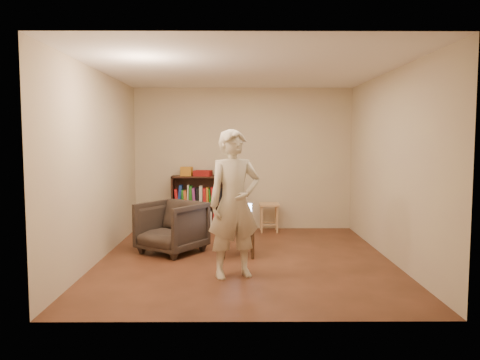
{
  "coord_description": "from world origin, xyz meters",
  "views": [
    {
      "loc": [
        -0.11,
        -6.39,
        1.67
      ],
      "look_at": [
        -0.07,
        0.35,
        1.08
      ],
      "focal_mm": 35.0,
      "sensor_mm": 36.0,
      "label": 1
    }
  ],
  "objects_px": {
    "bookshelf": "(205,206)",
    "stool": "(269,209)",
    "laptop": "(238,217)",
    "person": "(234,204)",
    "side_table": "(238,228)",
    "armchair": "(172,227)"
  },
  "relations": [
    {
      "from": "side_table",
      "to": "laptop",
      "type": "height_order",
      "value": "laptop"
    },
    {
      "from": "side_table",
      "to": "person",
      "type": "distance_m",
      "value": 1.14
    },
    {
      "from": "bookshelf",
      "to": "side_table",
      "type": "height_order",
      "value": "bookshelf"
    },
    {
      "from": "armchair",
      "to": "side_table",
      "type": "relative_size",
      "value": 1.73
    },
    {
      "from": "bookshelf",
      "to": "stool",
      "type": "xyz_separation_m",
      "value": [
        1.16,
        -0.14,
        -0.03
      ]
    },
    {
      "from": "stool",
      "to": "armchair",
      "type": "relative_size",
      "value": 0.61
    },
    {
      "from": "stool",
      "to": "laptop",
      "type": "height_order",
      "value": "laptop"
    },
    {
      "from": "armchair",
      "to": "side_table",
      "type": "height_order",
      "value": "armchair"
    },
    {
      "from": "stool",
      "to": "person",
      "type": "height_order",
      "value": "person"
    },
    {
      "from": "bookshelf",
      "to": "person",
      "type": "distance_m",
      "value": 3.01
    },
    {
      "from": "side_table",
      "to": "person",
      "type": "relative_size",
      "value": 0.27
    },
    {
      "from": "stool",
      "to": "armchair",
      "type": "xyz_separation_m",
      "value": [
        -1.54,
        -1.57,
        -0.03
      ]
    },
    {
      "from": "side_table",
      "to": "laptop",
      "type": "relative_size",
      "value": 1.01
    },
    {
      "from": "side_table",
      "to": "armchair",
      "type": "bearing_deg",
      "value": 169.12
    },
    {
      "from": "bookshelf",
      "to": "stool",
      "type": "distance_m",
      "value": 1.17
    },
    {
      "from": "armchair",
      "to": "laptop",
      "type": "height_order",
      "value": "laptop"
    },
    {
      "from": "bookshelf",
      "to": "armchair",
      "type": "distance_m",
      "value": 1.75
    },
    {
      "from": "bookshelf",
      "to": "side_table",
      "type": "xyz_separation_m",
      "value": [
        0.6,
        -1.9,
        -0.04
      ]
    },
    {
      "from": "bookshelf",
      "to": "laptop",
      "type": "distance_m",
      "value": 1.94
    },
    {
      "from": "bookshelf",
      "to": "laptop",
      "type": "height_order",
      "value": "bookshelf"
    },
    {
      "from": "laptop",
      "to": "person",
      "type": "relative_size",
      "value": 0.27
    },
    {
      "from": "laptop",
      "to": "bookshelf",
      "type": "bearing_deg",
      "value": 138.28
    }
  ]
}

